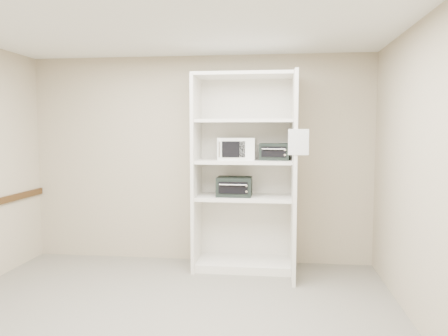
# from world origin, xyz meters

# --- Properties ---
(floor) EXTENTS (4.50, 4.00, 0.01)m
(floor) POSITION_xyz_m (0.00, 0.00, 0.00)
(floor) COLOR slate
(floor) RESTS_ON ground
(ceiling) EXTENTS (4.50, 4.00, 0.01)m
(ceiling) POSITION_xyz_m (0.00, 0.00, 2.70)
(ceiling) COLOR white
(wall_back) EXTENTS (4.50, 0.02, 2.70)m
(wall_back) POSITION_xyz_m (0.00, 2.00, 1.35)
(wall_back) COLOR tan
(wall_back) RESTS_ON ground
(wall_front) EXTENTS (4.50, 0.02, 2.70)m
(wall_front) POSITION_xyz_m (0.00, -2.00, 1.35)
(wall_front) COLOR tan
(wall_front) RESTS_ON ground
(wall_right) EXTENTS (0.02, 4.00, 2.70)m
(wall_right) POSITION_xyz_m (2.25, 0.00, 1.35)
(wall_right) COLOR tan
(wall_right) RESTS_ON ground
(shelving_unit) EXTENTS (1.24, 0.92, 2.42)m
(shelving_unit) POSITION_xyz_m (0.67, 1.70, 1.13)
(shelving_unit) COLOR silver
(shelving_unit) RESTS_ON floor
(microwave) EXTENTS (0.47, 0.36, 0.27)m
(microwave) POSITION_xyz_m (0.52, 1.74, 1.51)
(microwave) COLOR white
(microwave) RESTS_ON shelving_unit
(toaster_oven_upper) EXTENTS (0.39, 0.31, 0.21)m
(toaster_oven_upper) POSITION_xyz_m (1.00, 1.72, 1.47)
(toaster_oven_upper) COLOR black
(toaster_oven_upper) RESTS_ON shelving_unit
(toaster_oven_lower) EXTENTS (0.43, 0.32, 0.24)m
(toaster_oven_lower) POSITION_xyz_m (0.50, 1.68, 1.04)
(toaster_oven_lower) COLOR black
(toaster_oven_lower) RESTS_ON shelving_unit
(paper_sign) EXTENTS (0.21, 0.02, 0.27)m
(paper_sign) POSITION_xyz_m (1.25, 1.07, 1.61)
(paper_sign) COLOR white
(paper_sign) RESTS_ON shelving_unit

